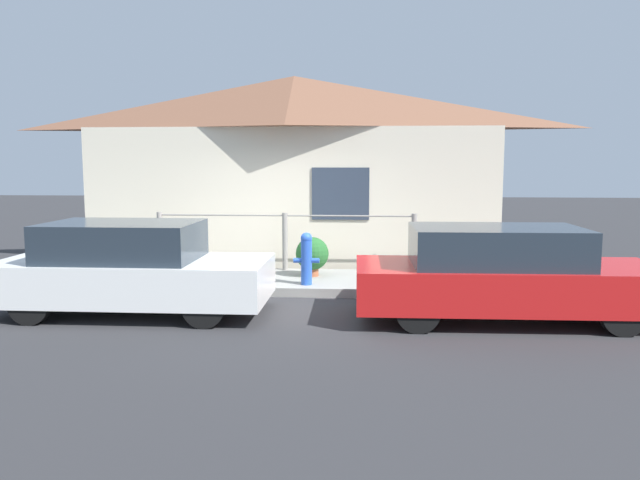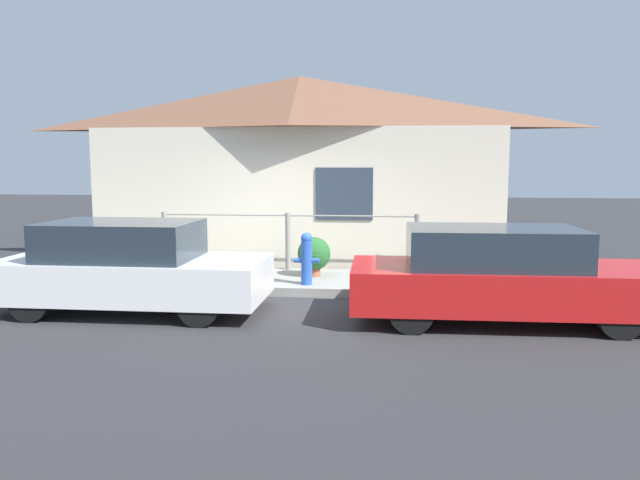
% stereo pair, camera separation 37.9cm
% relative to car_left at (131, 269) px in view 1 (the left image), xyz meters
% --- Properties ---
extents(ground_plane, '(60.00, 60.00, 0.00)m').
position_rel_car_left_xyz_m(ground_plane, '(1.81, 1.23, -0.65)').
color(ground_plane, '#2D2D30').
extents(sidewalk, '(24.00, 1.88, 0.15)m').
position_rel_car_left_xyz_m(sidewalk, '(1.81, 2.17, -0.58)').
color(sidewalk, gray).
rests_on(sidewalk, ground_plane).
extents(house, '(8.55, 2.23, 3.93)m').
position_rel_car_left_xyz_m(house, '(1.82, 4.40, 2.50)').
color(house, beige).
rests_on(house, ground_plane).
extents(fence, '(4.90, 0.10, 1.08)m').
position_rel_car_left_xyz_m(fence, '(1.81, 2.96, 0.09)').
color(fence, gray).
rests_on(fence, sidewalk).
extents(car_left, '(3.83, 1.65, 1.32)m').
position_rel_car_left_xyz_m(car_left, '(0.00, 0.00, 0.00)').
color(car_left, white).
rests_on(car_left, ground_plane).
extents(car_right, '(4.15, 1.69, 1.29)m').
position_rel_car_left_xyz_m(car_right, '(5.22, -0.00, -0.01)').
color(car_right, red).
rests_on(car_right, ground_plane).
extents(fire_hydrant, '(0.43, 0.19, 0.87)m').
position_rel_car_left_xyz_m(fire_hydrant, '(2.36, 1.57, -0.05)').
color(fire_hydrant, blue).
rests_on(fire_hydrant, sidewalk).
extents(potted_plant_near_hydrant, '(0.59, 0.59, 0.70)m').
position_rel_car_left_xyz_m(potted_plant_near_hydrant, '(2.38, 2.36, -0.11)').
color(potted_plant_near_hydrant, '#9E5638').
rests_on(potted_plant_near_hydrant, sidewalk).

